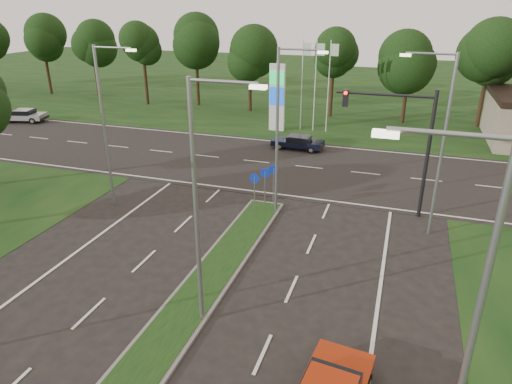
% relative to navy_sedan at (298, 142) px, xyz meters
% --- Properties ---
extents(verge_far, '(160.00, 50.00, 0.02)m').
position_rel_navy_sedan_xyz_m(verge_far, '(0.78, 27.00, -0.60)').
color(verge_far, black).
rests_on(verge_far, ground).
extents(cross_road, '(160.00, 12.00, 0.02)m').
position_rel_navy_sedan_xyz_m(cross_road, '(0.78, -4.00, -0.60)').
color(cross_road, black).
rests_on(cross_road, ground).
extents(median_kerb, '(2.00, 26.00, 0.12)m').
position_rel_navy_sedan_xyz_m(median_kerb, '(0.78, -24.00, -0.54)').
color(median_kerb, slate).
rests_on(median_kerb, ground).
extents(streetlight_median_near, '(2.53, 0.22, 9.00)m').
position_rel_navy_sedan_xyz_m(streetlight_median_near, '(1.78, -22.00, 4.48)').
color(streetlight_median_near, gray).
rests_on(streetlight_median_near, ground).
extents(streetlight_median_far, '(2.53, 0.22, 9.00)m').
position_rel_navy_sedan_xyz_m(streetlight_median_far, '(1.78, -12.00, 4.48)').
color(streetlight_median_far, gray).
rests_on(streetlight_median_far, ground).
extents(streetlight_left_far, '(2.53, 0.22, 9.00)m').
position_rel_navy_sedan_xyz_m(streetlight_left_far, '(-7.52, -14.00, 4.48)').
color(streetlight_left_far, gray).
rests_on(streetlight_left_far, ground).
extents(streetlight_right_far, '(2.53, 0.22, 9.00)m').
position_rel_navy_sedan_xyz_m(streetlight_right_far, '(9.58, -12.00, 4.48)').
color(streetlight_right_far, gray).
rests_on(streetlight_right_far, ground).
extents(streetlight_right_near, '(2.53, 0.22, 9.00)m').
position_rel_navy_sedan_xyz_m(streetlight_right_near, '(9.58, -26.00, 4.48)').
color(streetlight_right_near, gray).
rests_on(streetlight_right_near, ground).
extents(traffic_signal, '(5.10, 0.42, 7.00)m').
position_rel_navy_sedan_xyz_m(traffic_signal, '(7.97, -10.00, 4.06)').
color(traffic_signal, black).
rests_on(traffic_signal, ground).
extents(median_signs, '(1.16, 1.76, 2.38)m').
position_rel_navy_sedan_xyz_m(median_signs, '(0.78, -11.60, 1.12)').
color(median_signs, gray).
rests_on(median_signs, ground).
extents(gas_pylon, '(5.80, 1.26, 8.00)m').
position_rel_navy_sedan_xyz_m(gas_pylon, '(-3.00, 5.05, 2.60)').
color(gas_pylon, silver).
rests_on(gas_pylon, ground).
extents(treeline_far, '(6.00, 6.00, 9.90)m').
position_rel_navy_sedan_xyz_m(treeline_far, '(0.88, 11.93, 6.23)').
color(treeline_far, black).
rests_on(treeline_far, ground).
extents(navy_sedan, '(4.10, 1.81, 1.11)m').
position_rel_navy_sedan_xyz_m(navy_sedan, '(0.00, 0.00, 0.00)').
color(navy_sedan, black).
rests_on(navy_sedan, ground).
extents(far_car_a, '(4.63, 2.85, 1.24)m').
position_rel_navy_sedan_xyz_m(far_car_a, '(-27.83, 0.24, 0.07)').
color(far_car_a, '#959595').
rests_on(far_car_a, ground).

